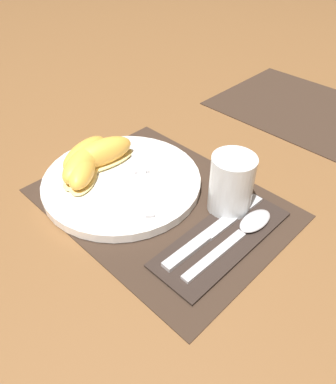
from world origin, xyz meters
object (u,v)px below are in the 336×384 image
(spoon, at_px, (245,229))
(citrus_wedge_1, at_px, (86,155))
(fork, at_px, (142,175))
(plate, at_px, (122,182))
(knife, at_px, (214,231))
(citrus_wedge_2, at_px, (84,164))
(juice_glass, at_px, (231,187))
(citrus_wedge_0, at_px, (102,154))
(citrus_wedge_3, at_px, (82,172))

(spoon, distance_m, citrus_wedge_1, 0.31)
(spoon, distance_m, fork, 0.20)
(plate, relative_size, knife, 1.28)
(spoon, distance_m, citrus_wedge_2, 0.30)
(juice_glass, xyz_separation_m, knife, (0.02, -0.06, -0.04))
(knife, relative_size, spoon, 1.13)
(citrus_wedge_0, distance_m, citrus_wedge_2, 0.04)
(plate, height_order, knife, plate)
(juice_glass, relative_size, fork, 0.62)
(fork, relative_size, citrus_wedge_3, 1.59)
(knife, distance_m, fork, 0.17)
(knife, bearing_deg, citrus_wedge_3, -162.67)
(juice_glass, height_order, citrus_wedge_2, juice_glass)
(fork, height_order, citrus_wedge_2, citrus_wedge_2)
(plate, height_order, citrus_wedge_2, citrus_wedge_2)
(spoon, xyz_separation_m, citrus_wedge_0, (-0.28, -0.05, 0.03))
(spoon, relative_size, citrus_wedge_3, 1.89)
(plate, bearing_deg, juice_glass, 26.80)
(juice_glass, distance_m, citrus_wedge_3, 0.25)
(knife, xyz_separation_m, citrus_wedge_1, (-0.27, -0.04, 0.03))
(juice_glass, height_order, citrus_wedge_0, juice_glass)
(knife, height_order, citrus_wedge_1, citrus_wedge_1)
(citrus_wedge_0, bearing_deg, citrus_wedge_2, -91.04)
(plate, distance_m, citrus_wedge_3, 0.07)
(knife, xyz_separation_m, citrus_wedge_2, (-0.25, -0.06, 0.03))
(juice_glass, relative_size, citrus_wedge_2, 0.76)
(knife, height_order, fork, fork)
(spoon, relative_size, citrus_wedge_0, 1.47)
(knife, height_order, citrus_wedge_3, citrus_wedge_3)
(plate, relative_size, citrus_wedge_3, 2.74)
(knife, relative_size, citrus_wedge_1, 1.77)
(citrus_wedge_0, relative_size, citrus_wedge_2, 1.00)
(juice_glass, height_order, citrus_wedge_1, juice_glass)
(juice_glass, xyz_separation_m, citrus_wedge_1, (-0.25, -0.10, -0.01))
(plate, relative_size, citrus_wedge_0, 2.13)
(knife, xyz_separation_m, citrus_wedge_3, (-0.23, -0.07, 0.03))
(juice_glass, bearing_deg, knife, -71.96)
(citrus_wedge_1, height_order, citrus_wedge_2, same)
(plate, xyz_separation_m, citrus_wedge_2, (-0.06, -0.04, 0.03))
(citrus_wedge_1, height_order, citrus_wedge_3, citrus_wedge_1)
(spoon, height_order, citrus_wedge_1, citrus_wedge_1)
(plate, distance_m, citrus_wedge_2, 0.07)
(plate, height_order, citrus_wedge_0, citrus_wedge_0)
(spoon, height_order, citrus_wedge_3, citrus_wedge_3)
(fork, bearing_deg, citrus_wedge_2, -142.14)
(knife, xyz_separation_m, fork, (-0.17, 0.01, 0.01))
(juice_glass, height_order, fork, juice_glass)
(plate, height_order, citrus_wedge_1, citrus_wedge_1)
(citrus_wedge_0, xyz_separation_m, citrus_wedge_2, (-0.00, -0.04, -0.00))
(juice_glass, relative_size, citrus_wedge_3, 0.98)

